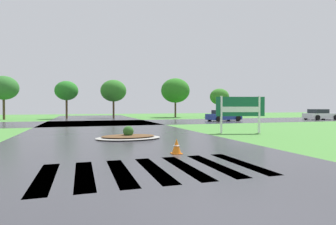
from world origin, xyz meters
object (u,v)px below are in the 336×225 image
at_px(median_island, 128,136).
at_px(traffic_cone, 176,147).
at_px(estate_billboard, 240,108).
at_px(car_white_sedan, 320,115).
at_px(car_blue_compact, 224,116).

height_order(median_island, traffic_cone, median_island).
distance_m(estate_billboard, car_white_sedan, 23.55).
bearing_deg(traffic_cone, median_island, 100.11).
relative_size(median_island, car_blue_compact, 0.80).
relative_size(median_island, traffic_cone, 6.21).
bearing_deg(estate_billboard, car_blue_compact, -99.97).
bearing_deg(car_blue_compact, estate_billboard, -122.68).
distance_m(estate_billboard, car_blue_compact, 14.72).
bearing_deg(car_white_sedan, median_island, -152.53).
distance_m(car_blue_compact, traffic_cone, 23.02).
relative_size(car_blue_compact, car_white_sedan, 0.99).
relative_size(median_island, car_white_sedan, 0.79).
height_order(estate_billboard, car_blue_compact, estate_billboard).
bearing_deg(car_white_sedan, traffic_cone, -143.72).
xyz_separation_m(car_blue_compact, car_white_sedan, (13.68, -0.81, 0.02)).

